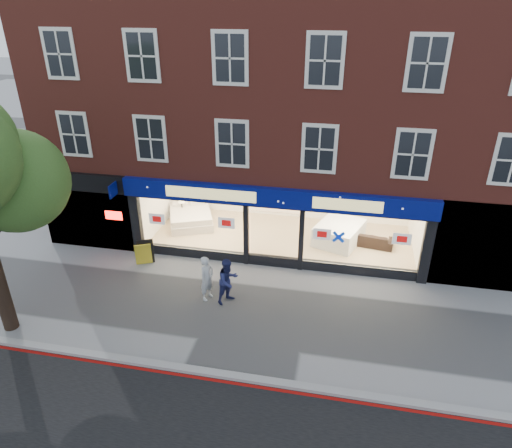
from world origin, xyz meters
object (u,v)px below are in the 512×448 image
(display_bed, at_px, (191,216))
(a_board, at_px, (145,253))
(pedestrian_blue, at_px, (228,281))
(mattress_stack, at_px, (339,233))
(sofa, at_px, (370,239))
(pedestrian_grey, at_px, (207,278))

(display_bed, xyz_separation_m, a_board, (-0.65, -3.57, 0.02))
(a_board, relative_size, pedestrian_blue, 0.59)
(mattress_stack, bearing_deg, sofa, -1.61)
(a_board, height_order, pedestrian_grey, pedestrian_grey)
(display_bed, bearing_deg, mattress_stack, -26.48)
(sofa, height_order, pedestrian_blue, pedestrian_blue)
(a_board, xyz_separation_m, pedestrian_blue, (3.79, -1.72, 0.33))
(display_bed, xyz_separation_m, pedestrian_grey, (2.39, -5.26, 0.35))
(display_bed, distance_m, a_board, 3.63)
(sofa, bearing_deg, pedestrian_blue, 54.10)
(pedestrian_blue, bearing_deg, mattress_stack, 0.61)
(pedestrian_grey, distance_m, pedestrian_blue, 0.75)
(mattress_stack, distance_m, sofa, 1.29)
(display_bed, relative_size, sofa, 1.51)
(a_board, relative_size, pedestrian_grey, 0.60)
(display_bed, bearing_deg, sofa, -26.13)
(mattress_stack, relative_size, a_board, 2.59)
(sofa, xyz_separation_m, a_board, (-8.60, -3.09, 0.11))
(sofa, xyz_separation_m, pedestrian_grey, (-5.56, -4.78, 0.44))
(display_bed, relative_size, pedestrian_grey, 1.74)
(a_board, height_order, pedestrian_blue, pedestrian_blue)
(mattress_stack, relative_size, pedestrian_blue, 1.53)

